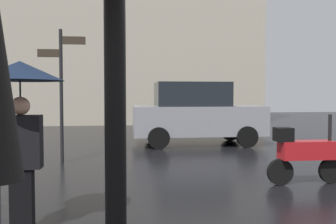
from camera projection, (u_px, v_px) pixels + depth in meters
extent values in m
cylinder|color=black|center=(116.00, 160.00, 1.62)|extent=(0.10, 0.10, 2.55)
cube|color=black|center=(22.00, 201.00, 4.09)|extent=(0.24, 0.16, 0.74)
cube|color=black|center=(21.00, 142.00, 4.06)|extent=(0.44, 0.20, 0.60)
sphere|color=tan|center=(20.00, 106.00, 4.04)|extent=(0.21, 0.21, 0.21)
cylinder|color=black|center=(20.00, 94.00, 4.03)|extent=(0.02, 0.02, 0.30)
cone|color=#101C32|center=(20.00, 71.00, 4.02)|extent=(0.97, 0.97, 0.22)
cylinder|color=black|center=(332.00, 171.00, 6.43)|extent=(0.46, 0.09, 0.46)
cylinder|color=black|center=(280.00, 172.00, 6.32)|extent=(0.46, 0.09, 0.46)
cube|color=red|center=(306.00, 150.00, 6.36)|extent=(0.96, 0.32, 0.32)
cube|color=black|center=(283.00, 134.00, 6.29)|extent=(0.28, 0.28, 0.24)
cylinder|color=black|center=(330.00, 130.00, 6.40)|extent=(0.06, 0.06, 0.55)
cube|color=gray|center=(198.00, 120.00, 11.58)|extent=(4.12, 1.75, 0.91)
cube|color=black|center=(191.00, 94.00, 11.52)|extent=(2.27, 1.61, 0.75)
cylinder|color=black|center=(230.00, 131.00, 12.63)|extent=(0.65, 0.18, 0.65)
cylinder|color=black|center=(247.00, 137.00, 10.89)|extent=(0.65, 0.18, 0.65)
cylinder|color=black|center=(154.00, 132.00, 12.31)|extent=(0.65, 0.18, 0.65)
cylinder|color=black|center=(159.00, 138.00, 10.57)|extent=(0.65, 0.18, 0.65)
cylinder|color=black|center=(61.00, 97.00, 8.37)|extent=(0.08, 0.08, 3.09)
cube|color=#33281E|center=(73.00, 40.00, 8.34)|extent=(0.56, 0.04, 0.18)
cube|color=#33281E|center=(49.00, 53.00, 8.29)|extent=(0.52, 0.04, 0.18)
cube|color=#B2A893|center=(129.00, 11.00, 20.27)|extent=(14.76, 2.97, 12.58)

